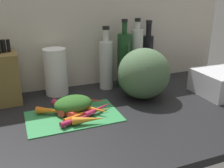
{
  "coord_description": "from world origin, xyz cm",
  "views": [
    {
      "loc": [
        -32.1,
        -89.57,
        47.55
      ],
      "look_at": [
        5.7,
        5.96,
        10.32
      ],
      "focal_mm": 40.94,
      "sensor_mm": 36.0,
      "label": 1
    }
  ],
  "objects_px": {
    "carrot_0": "(78,116)",
    "bottle_2": "(137,57)",
    "carrot_3": "(77,110)",
    "bottle_1": "(124,60)",
    "carrot_2": "(88,101)",
    "carrot_11": "(70,106)",
    "carrot_7": "(53,111)",
    "bottle_0": "(106,64)",
    "carrot_6": "(80,108)",
    "paper_towel_roll": "(56,72)",
    "carrot_5": "(89,120)",
    "carrot_1": "(81,118)",
    "carrot_8": "(74,109)",
    "knife_block": "(5,78)",
    "carrot_12": "(68,108)",
    "carrot_10": "(92,109)",
    "cutting_board": "(74,116)",
    "winter_squash": "(144,74)",
    "bottle_3": "(147,56)",
    "carrot_9": "(99,109)",
    "carrot_4": "(92,112)"
  },
  "relations": [
    {
      "from": "carrot_11",
      "to": "bottle_0",
      "type": "height_order",
      "value": "bottle_0"
    },
    {
      "from": "carrot_5",
      "to": "carrot_3",
      "type": "bearing_deg",
      "value": 102.03
    },
    {
      "from": "carrot_7",
      "to": "bottle_0",
      "type": "bearing_deg",
      "value": 35.5
    },
    {
      "from": "cutting_board",
      "to": "winter_squash",
      "type": "xyz_separation_m",
      "value": [
        0.36,
        0.08,
        0.11
      ]
    },
    {
      "from": "carrot_5",
      "to": "carrot_11",
      "type": "height_order",
      "value": "carrot_11"
    },
    {
      "from": "carrot_6",
      "to": "bottle_2",
      "type": "relative_size",
      "value": 0.4
    },
    {
      "from": "carrot_9",
      "to": "paper_towel_roll",
      "type": "relative_size",
      "value": 0.7
    },
    {
      "from": "carrot_3",
      "to": "paper_towel_roll",
      "type": "distance_m",
      "value": 0.29
    },
    {
      "from": "carrot_7",
      "to": "carrot_10",
      "type": "distance_m",
      "value": 0.16
    },
    {
      "from": "carrot_5",
      "to": "carrot_6",
      "type": "bearing_deg",
      "value": 92.6
    },
    {
      "from": "carrot_4",
      "to": "carrot_10",
      "type": "xyz_separation_m",
      "value": [
        0.0,
        0.01,
        0.01
      ]
    },
    {
      "from": "winter_squash",
      "to": "carrot_7",
      "type": "bearing_deg",
      "value": -174.62
    },
    {
      "from": "carrot_1",
      "to": "carrot_2",
      "type": "distance_m",
      "value": 0.16
    },
    {
      "from": "carrot_1",
      "to": "carrot_8",
      "type": "distance_m",
      "value": 0.09
    },
    {
      "from": "carrot_11",
      "to": "winter_squash",
      "type": "relative_size",
      "value": 0.7
    },
    {
      "from": "carrot_10",
      "to": "carrot_5",
      "type": "bearing_deg",
      "value": -114.5
    },
    {
      "from": "bottle_0",
      "to": "paper_towel_roll",
      "type": "bearing_deg",
      "value": 177.02
    },
    {
      "from": "carrot_6",
      "to": "paper_towel_roll",
      "type": "relative_size",
      "value": 0.62
    },
    {
      "from": "carrot_7",
      "to": "carrot_6",
      "type": "bearing_deg",
      "value": -7.95
    },
    {
      "from": "carrot_2",
      "to": "carrot_11",
      "type": "xyz_separation_m",
      "value": [
        -0.08,
        -0.03,
        0.0
      ]
    },
    {
      "from": "carrot_0",
      "to": "carrot_5",
      "type": "distance_m",
      "value": 0.06
    },
    {
      "from": "carrot_3",
      "to": "bottle_1",
      "type": "distance_m",
      "value": 0.41
    },
    {
      "from": "carrot_3",
      "to": "carrot_7",
      "type": "bearing_deg",
      "value": 161.18
    },
    {
      "from": "carrot_2",
      "to": "carrot_12",
      "type": "bearing_deg",
      "value": -153.93
    },
    {
      "from": "carrot_3",
      "to": "winter_squash",
      "type": "bearing_deg",
      "value": 12.09
    },
    {
      "from": "carrot_12",
      "to": "knife_block",
      "type": "relative_size",
      "value": 0.4
    },
    {
      "from": "knife_block",
      "to": "bottle_0",
      "type": "bearing_deg",
      "value": 0.42
    },
    {
      "from": "cutting_board",
      "to": "bottle_3",
      "type": "height_order",
      "value": "bottle_3"
    },
    {
      "from": "carrot_5",
      "to": "bottle_1",
      "type": "height_order",
      "value": "bottle_1"
    },
    {
      "from": "carrot_5",
      "to": "carrot_7",
      "type": "bearing_deg",
      "value": 131.99
    },
    {
      "from": "carrot_8",
      "to": "bottle_0",
      "type": "bearing_deg",
      "value": 45.36
    },
    {
      "from": "carrot_10",
      "to": "knife_block",
      "type": "relative_size",
      "value": 0.51
    },
    {
      "from": "carrot_0",
      "to": "carrot_11",
      "type": "relative_size",
      "value": 0.76
    },
    {
      "from": "carrot_0",
      "to": "knife_block",
      "type": "relative_size",
      "value": 0.46
    },
    {
      "from": "carrot_2",
      "to": "paper_towel_roll",
      "type": "bearing_deg",
      "value": 118.47
    },
    {
      "from": "carrot_6",
      "to": "carrot_5",
      "type": "bearing_deg",
      "value": -87.4
    },
    {
      "from": "carrot_5",
      "to": "carrot_11",
      "type": "relative_size",
      "value": 0.72
    },
    {
      "from": "carrot_2",
      "to": "bottle_1",
      "type": "relative_size",
      "value": 0.47
    },
    {
      "from": "carrot_7",
      "to": "bottle_1",
      "type": "bearing_deg",
      "value": 27.18
    },
    {
      "from": "carrot_11",
      "to": "paper_towel_roll",
      "type": "relative_size",
      "value": 0.77
    },
    {
      "from": "carrot_9",
      "to": "bottle_2",
      "type": "bearing_deg",
      "value": 40.9
    },
    {
      "from": "carrot_1",
      "to": "carrot_2",
      "type": "relative_size",
      "value": 1.07
    },
    {
      "from": "carrot_5",
      "to": "carrot_10",
      "type": "relative_size",
      "value": 0.87
    },
    {
      "from": "carrot_7",
      "to": "carrot_11",
      "type": "relative_size",
      "value": 0.79
    },
    {
      "from": "carrot_1",
      "to": "carrot_3",
      "type": "bearing_deg",
      "value": 87.65
    },
    {
      "from": "carrot_0",
      "to": "bottle_2",
      "type": "distance_m",
      "value": 0.51
    },
    {
      "from": "carrot_11",
      "to": "bottle_0",
      "type": "relative_size",
      "value": 0.54
    },
    {
      "from": "carrot_12",
      "to": "bottle_3",
      "type": "distance_m",
      "value": 0.58
    },
    {
      "from": "carrot_11",
      "to": "carrot_12",
      "type": "distance_m",
      "value": 0.02
    },
    {
      "from": "carrot_1",
      "to": "carrot_3",
      "type": "height_order",
      "value": "carrot_3"
    }
  ]
}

